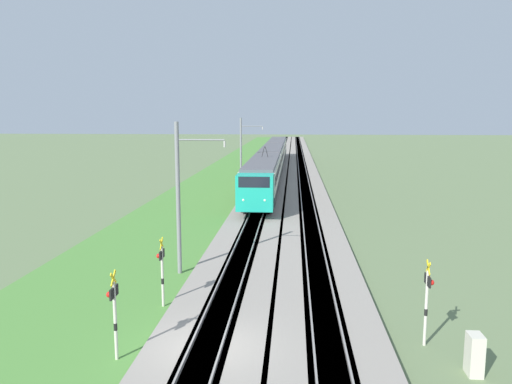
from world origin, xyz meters
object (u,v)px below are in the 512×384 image
Objects in this scene: passenger_train at (272,158)px; crossing_signal_near at (114,308)px; catenary_mast_near at (179,198)px; catenary_mast_mid at (241,153)px; crossing_signal_aux at (162,266)px; equipment_cabinet at (475,355)px; crossing_signal_far at (427,294)px.

passenger_train reaches higher than crossing_signal_near.
catenary_mast_mid is (30.30, 0.00, 0.01)m from catenary_mast_near.
crossing_signal_aux is 12.30m from equipment_cabinet.
crossing_signal_aux is at bearing 67.74° from equipment_cabinet.
passenger_train is at bearing -11.99° from catenary_mast_mid.
crossing_signal_near is 10.85m from crossing_signal_far.
crossing_signal_far is at bearing 8.63° from passenger_train.
passenger_train is at bearing -3.72° from catenary_mast_near.
passenger_train is 53.00m from crossing_signal_near.
passenger_train reaches higher than equipment_cabinet.
catenary_mast_near reaches higher than crossing_signal_near.
crossing_signal_far is 2.55m from equipment_cabinet.
crossing_signal_far is at bearing 165.58° from crossing_signal_aux.
catenary_mast_mid is at bearing 16.33° from equipment_cabinet.
crossing_signal_aux is 0.40× the size of catenary_mast_near.
equipment_cabinet is at bearing 9.39° from passenger_train.
catenary_mast_near is (7.19, 10.55, 2.18)m from crossing_signal_far.
crossing_signal_far is (-50.84, -7.71, -0.46)m from passenger_train.
catenary_mast_near reaches higher than passenger_train.
crossing_signal_near is 4.74m from crossing_signal_aux.
crossing_signal_aux is 0.39× the size of catenary_mast_mid.
crossing_signal_aux reaches higher than equipment_cabinet.
equipment_cabinet is (0.09, -11.67, -1.26)m from crossing_signal_near.
crossing_signal_near is at bearing 85.89° from crossing_signal_aux.
catenary_mast_near is 5.83× the size of equipment_cabinet.
equipment_cabinet is at bearing -179.55° from crossing_signal_near.
passenger_train is at bearing -93.17° from crossing_signal_near.
catenary_mast_mid reaches higher than passenger_train.
crossing_signal_near is 2.35× the size of equipment_cabinet.
catenary_mast_mid is (-13.34, 2.83, 1.72)m from passenger_train.
passenger_train is 43.77m from catenary_mast_near.
catenary_mast_near is (9.27, -0.10, 2.16)m from crossing_signal_near.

